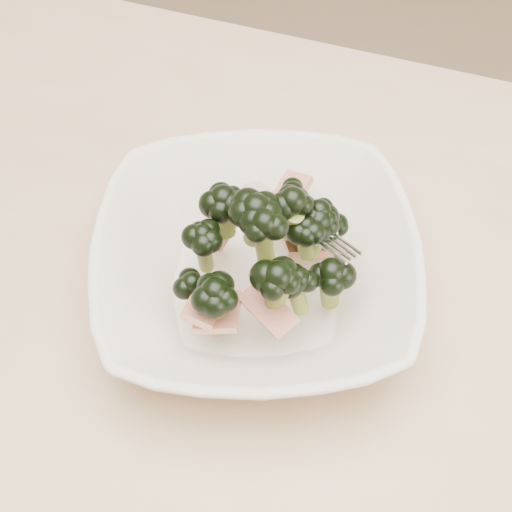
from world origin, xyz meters
name	(u,v)px	position (x,y,z in m)	size (l,w,h in m)	color
dining_table	(263,380)	(0.00, 0.00, 0.65)	(1.20, 0.80, 0.75)	tan
broccoli_dish	(259,263)	(-0.02, 0.04, 0.79)	(0.36, 0.36, 0.13)	beige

